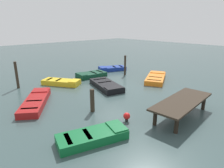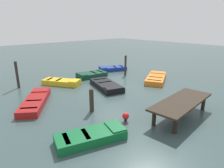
% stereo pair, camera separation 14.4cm
% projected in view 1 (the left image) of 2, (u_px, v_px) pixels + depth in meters
% --- Properties ---
extents(ground_plane, '(80.00, 80.00, 0.00)m').
position_uv_depth(ground_plane, '(112.00, 88.00, 15.46)').
color(ground_plane, '#384C4C').
extents(dock_segment, '(4.63, 1.98, 0.95)m').
position_uv_depth(dock_segment, '(182.00, 103.00, 10.51)').
color(dock_segment, '#33281E').
rests_on(dock_segment, ground_plane).
extents(rowboat_red, '(3.31, 4.07, 0.46)m').
position_uv_depth(rowboat_red, '(36.00, 101.00, 12.29)').
color(rowboat_red, maroon).
rests_on(rowboat_red, ground_plane).
extents(rowboat_orange, '(3.95, 3.08, 0.46)m').
position_uv_depth(rowboat_orange, '(156.00, 78.00, 17.55)').
color(rowboat_orange, orange).
rests_on(rowboat_orange, ground_plane).
extents(rowboat_yellow, '(2.66, 3.25, 0.46)m').
position_uv_depth(rowboat_yellow, '(62.00, 82.00, 16.34)').
color(rowboat_yellow, gold).
rests_on(rowboat_yellow, ground_plane).
extents(rowboat_green, '(3.23, 1.98, 0.46)m').
position_uv_depth(rowboat_green, '(93.00, 136.00, 8.47)').
color(rowboat_green, '#0F602D').
rests_on(rowboat_green, ground_plane).
extents(rowboat_black, '(2.41, 3.86, 0.46)m').
position_uv_depth(rowboat_black, '(106.00, 85.00, 15.50)').
color(rowboat_black, black).
rests_on(rowboat_black, ground_plane).
extents(rowboat_dark_green, '(2.85, 1.73, 0.46)m').
position_uv_depth(rowboat_dark_green, '(91.00, 75.00, 18.74)').
color(rowboat_dark_green, '#0C3823').
rests_on(rowboat_dark_green, ground_plane).
extents(rowboat_blue, '(3.13, 2.27, 0.46)m').
position_uv_depth(rowboat_blue, '(112.00, 68.00, 21.34)').
color(rowboat_blue, navy).
rests_on(rowboat_blue, ground_plane).
extents(mooring_piling_mid_right, '(0.20, 0.20, 1.95)m').
position_uv_depth(mooring_piling_mid_right, '(125.00, 65.00, 19.22)').
color(mooring_piling_mid_right, '#33281E').
rests_on(mooring_piling_mid_right, ground_plane).
extents(mooring_piling_near_right, '(0.25, 0.25, 1.35)m').
position_uv_depth(mooring_piling_near_right, '(92.00, 100.00, 11.19)').
color(mooring_piling_near_right, '#33281E').
rests_on(mooring_piling_near_right, ground_plane).
extents(mooring_piling_far_left, '(0.21, 0.21, 2.12)m').
position_uv_depth(mooring_piling_far_left, '(17.00, 75.00, 15.19)').
color(mooring_piling_far_left, '#33281E').
rests_on(mooring_piling_far_left, ground_plane).
extents(marker_buoy, '(0.36, 0.36, 0.48)m').
position_uv_depth(marker_buoy, '(127.00, 116.00, 10.14)').
color(marker_buoy, '#262626').
rests_on(marker_buoy, ground_plane).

